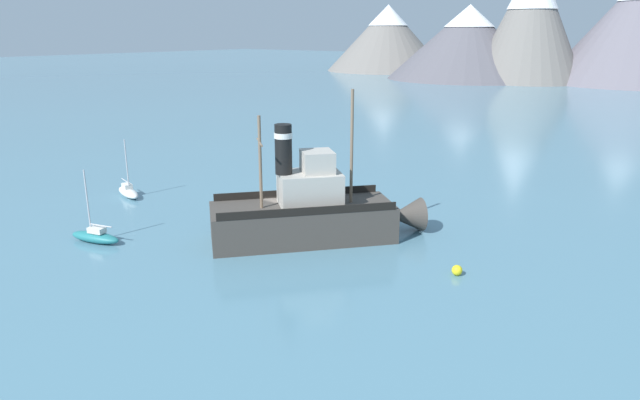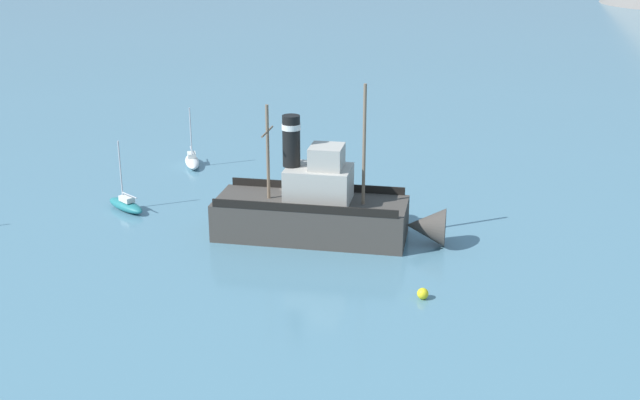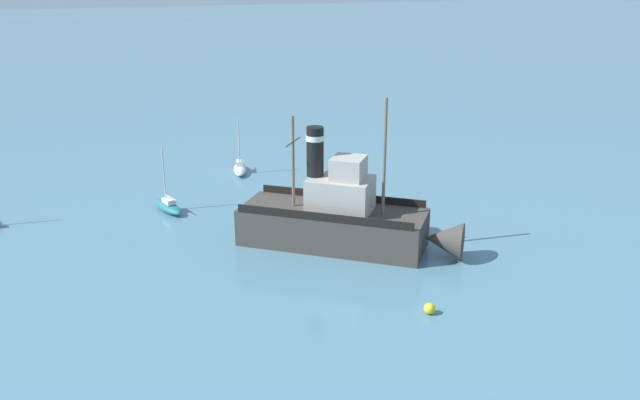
{
  "view_description": "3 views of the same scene",
  "coord_description": "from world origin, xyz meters",
  "px_view_note": "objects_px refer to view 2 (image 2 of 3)",
  "views": [
    {
      "loc": [
        24.51,
        -28.39,
        13.43
      ],
      "look_at": [
        0.97,
        2.39,
        1.91
      ],
      "focal_mm": 32.0,
      "sensor_mm": 36.0,
      "label": 1
    },
    {
      "loc": [
        43.06,
        -23.56,
        19.05
      ],
      "look_at": [
        1.36,
        0.33,
        2.15
      ],
      "focal_mm": 45.0,
      "sensor_mm": 36.0,
      "label": 2
    },
    {
      "loc": [
        39.47,
        -17.43,
        17.2
      ],
      "look_at": [
        -1.18,
        -0.23,
        2.09
      ],
      "focal_mm": 38.0,
      "sensor_mm": 36.0,
      "label": 3
    }
  ],
  "objects_px": {
    "sailboat_teal": "(126,205)",
    "mooring_buoy": "(423,294)",
    "sailboat_white": "(192,161)",
    "old_tugboat": "(320,210)"
  },
  "relations": [
    {
      "from": "mooring_buoy",
      "to": "sailboat_teal",
      "type": "bearing_deg",
      "value": -155.75
    },
    {
      "from": "old_tugboat",
      "to": "mooring_buoy",
      "type": "bearing_deg",
      "value": 1.93
    },
    {
      "from": "sailboat_white",
      "to": "sailboat_teal",
      "type": "bearing_deg",
      "value": -45.55
    },
    {
      "from": "sailboat_teal",
      "to": "mooring_buoy",
      "type": "bearing_deg",
      "value": 24.25
    },
    {
      "from": "sailboat_white",
      "to": "mooring_buoy",
      "type": "xyz_separation_m",
      "value": [
        28.94,
        1.72,
        -0.12
      ]
    },
    {
      "from": "old_tugboat",
      "to": "sailboat_teal",
      "type": "relative_size",
      "value": 2.68
    },
    {
      "from": "sailboat_teal",
      "to": "mooring_buoy",
      "type": "xyz_separation_m",
      "value": [
        21.24,
        9.57,
        -0.12
      ]
    },
    {
      "from": "sailboat_white",
      "to": "mooring_buoy",
      "type": "bearing_deg",
      "value": 3.41
    },
    {
      "from": "old_tugboat",
      "to": "mooring_buoy",
      "type": "height_order",
      "value": "old_tugboat"
    },
    {
      "from": "old_tugboat",
      "to": "sailboat_white",
      "type": "height_order",
      "value": "old_tugboat"
    }
  ]
}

